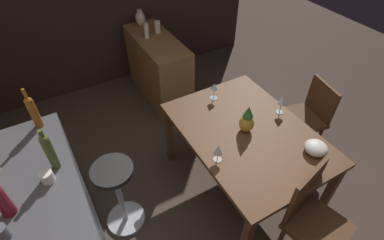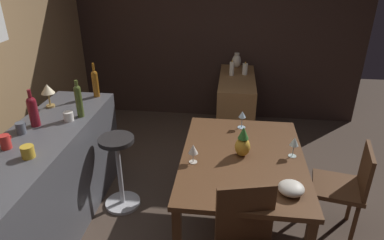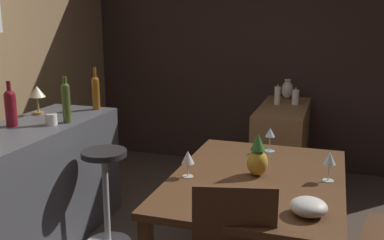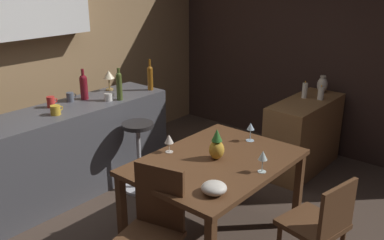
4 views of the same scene
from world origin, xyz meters
TOP-DOWN VIEW (x-y plane):
  - ground_plane at (0.00, 0.00)m, footprint 9.00×9.00m
  - wall_side_right at (2.55, 0.30)m, footprint 0.10×4.40m
  - dining_table at (0.14, -0.25)m, footprint 1.35×0.98m
  - kitchen_counter at (-0.09, 1.38)m, footprint 2.10×0.60m
  - sideboard_cabinet at (1.86, -0.20)m, footprint 1.10×0.44m
  - chair_by_doorway at (0.23, -1.12)m, footprint 0.47×0.47m
  - bar_stool at (0.32, 0.86)m, footprint 0.34×0.34m
  - wine_glass_left at (0.65, -0.25)m, footprint 0.07×0.07m
  - wine_glass_right at (0.19, -0.65)m, footprint 0.07×0.07m
  - wine_glass_center at (0.01, 0.13)m, footprint 0.08×0.08m
  - pineapple_centerpiece at (0.16, -0.25)m, footprint 0.12×0.12m
  - fruit_bowl at (-0.30, -0.57)m, footprint 0.18×0.18m
  - wine_bottle_amber at (0.86, 1.22)m, footprint 0.06×0.06m
  - wine_bottle_olive at (0.39, 1.18)m, footprint 0.06×0.06m
  - wine_bottle_ruby at (0.17, 1.49)m, footprint 0.08×0.08m
  - cup_mustard at (-0.31, 1.27)m, footprint 0.13×0.09m
  - cup_red at (-0.21, 1.50)m, footprint 0.11×0.08m
  - cup_slate at (0.02, 1.53)m, footprint 0.11×0.07m
  - cup_white at (0.29, 1.25)m, footprint 0.12×0.08m
  - counter_lamp at (0.55, 1.55)m, footprint 0.12×0.12m
  - pillar_candle_tall at (1.94, -0.13)m, footprint 0.06×0.06m
  - pillar_candle_short at (2.00, -0.29)m, footprint 0.07×0.07m
  - vase_ceramic_ivory at (2.28, -0.19)m, footprint 0.12×0.12m

SIDE VIEW (x-z plane):
  - ground_plane at x=0.00m, z-range 0.00..0.00m
  - bar_stool at x=0.32m, z-range 0.02..0.76m
  - sideboard_cabinet at x=1.86m, z-range 0.00..0.82m
  - kitchen_counter at x=-0.09m, z-range 0.00..0.90m
  - chair_by_doorway at x=0.23m, z-range 0.05..0.88m
  - dining_table at x=0.14m, z-range 0.29..1.03m
  - fruit_bowl at x=-0.30m, z-range 0.74..0.82m
  - pineapple_centerpiece at x=0.16m, z-range 0.72..0.98m
  - wine_glass_center at x=0.01m, z-range 0.78..0.93m
  - wine_glass_left at x=0.65m, z-range 0.78..0.95m
  - wine_glass_right at x=0.19m, z-range 0.78..0.95m
  - pillar_candle_short at x=2.00m, z-range 0.81..0.97m
  - pillar_candle_tall at x=1.94m, z-range 0.81..1.00m
  - vase_ceramic_ivory at x=2.28m, z-range 0.81..1.02m
  - cup_white at x=0.29m, z-range 0.90..0.98m
  - cup_mustard at x=-0.31m, z-range 0.90..0.99m
  - cup_slate at x=0.02m, z-range 0.90..1.00m
  - cup_red at x=-0.21m, z-range 0.90..1.01m
  - wine_bottle_ruby at x=0.17m, z-range 0.88..1.20m
  - wine_bottle_amber at x=0.86m, z-range 0.88..1.22m
  - wine_bottle_olive at x=0.39m, z-range 0.89..1.23m
  - counter_lamp at x=0.55m, z-range 0.95..1.18m
  - wall_side_right at x=2.55m, z-range 0.00..2.60m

